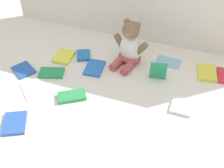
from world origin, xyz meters
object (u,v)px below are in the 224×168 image
(book_case_4, at_px, (72,96))
(book_case_5, at_px, (51,73))
(book_case_10, at_px, (207,73))
(teddy_bear, at_px, (130,47))
(book_case_9, at_px, (168,62))
(book_case_6, at_px, (33,89))
(book_case_3, at_px, (24,70))
(book_case_0, at_px, (181,107))
(book_case_2, at_px, (84,55))
(book_case_12, at_px, (94,68))
(book_case_1, at_px, (15,123))
(book_case_8, at_px, (64,57))
(book_case_11, at_px, (158,71))

(book_case_4, height_order, book_case_5, book_case_4)
(book_case_4, xyz_separation_m, book_case_10, (0.58, 0.39, 0.00))
(teddy_bear, distance_m, book_case_9, 0.23)
(book_case_9, bearing_deg, teddy_bear, 111.59)
(book_case_6, bearing_deg, book_case_10, 159.06)
(book_case_3, distance_m, book_case_10, 0.95)
(book_case_3, distance_m, book_case_4, 0.34)
(book_case_6, bearing_deg, book_case_4, 135.79)
(book_case_0, relative_size, book_case_6, 0.68)
(book_case_4, height_order, book_case_6, book_case_4)
(book_case_2, bearing_deg, book_case_12, 115.30)
(book_case_2, xyz_separation_m, book_case_6, (-0.12, -0.33, -0.00))
(book_case_6, relative_size, book_case_10, 1.10)
(book_case_2, relative_size, book_case_10, 0.73)
(book_case_9, bearing_deg, book_case_4, 142.49)
(book_case_1, xyz_separation_m, book_case_10, (0.74, 0.62, 0.00))
(book_case_3, height_order, book_case_4, book_case_4)
(book_case_4, relative_size, book_case_12, 1.02)
(book_case_3, xyz_separation_m, book_case_4, (0.33, -0.10, 0.00))
(book_case_2, height_order, book_case_10, book_case_10)
(book_case_2, distance_m, book_case_5, 0.21)
(teddy_bear, height_order, book_case_3, teddy_bear)
(teddy_bear, height_order, book_case_5, teddy_bear)
(book_case_3, relative_size, book_case_9, 0.87)
(book_case_10, bearing_deg, book_case_9, -19.69)
(book_case_0, distance_m, book_case_6, 0.71)
(book_case_6, xyz_separation_m, book_case_8, (0.03, 0.28, 0.00))
(book_case_5, height_order, book_case_6, book_case_5)
(book_case_10, bearing_deg, book_case_12, 4.82)
(book_case_2, xyz_separation_m, book_case_11, (0.43, -0.04, 0.04))
(book_case_6, height_order, book_case_10, book_case_10)
(book_case_12, bearing_deg, book_case_1, -117.60)
(teddy_bear, relative_size, book_case_10, 1.95)
(book_case_1, bearing_deg, book_case_2, -125.40)
(book_case_3, relative_size, book_case_6, 0.83)
(book_case_0, distance_m, book_case_10, 0.29)
(book_case_10, xyz_separation_m, book_case_12, (-0.56, -0.16, -0.00))
(book_case_6, height_order, book_case_8, book_case_8)
(teddy_bear, bearing_deg, book_case_5, -133.16)
(teddy_bear, distance_m, book_case_5, 0.43)
(book_case_10, height_order, book_case_12, book_case_10)
(book_case_2, distance_m, book_case_4, 0.32)
(teddy_bear, height_order, book_case_8, teddy_bear)
(book_case_3, relative_size, book_case_5, 0.92)
(book_case_0, bearing_deg, book_case_12, 75.50)
(book_case_10, relative_size, book_case_11, 1.36)
(book_case_0, height_order, book_case_11, book_case_11)
(book_case_3, height_order, book_case_8, book_case_8)
(book_case_1, xyz_separation_m, book_case_11, (0.51, 0.50, 0.04))
(book_case_5, bearing_deg, book_case_9, 100.95)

